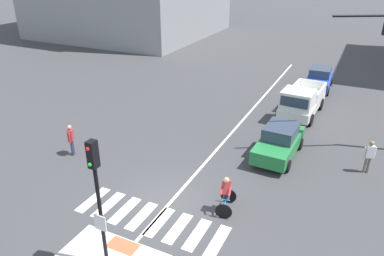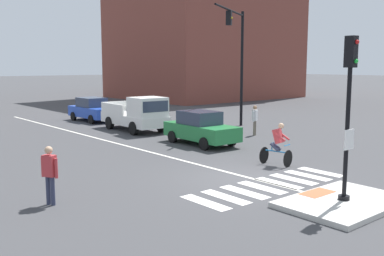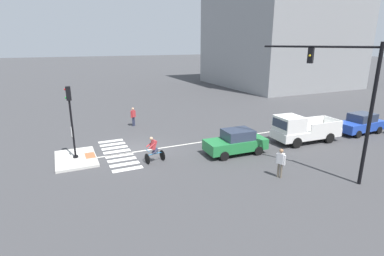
{
  "view_description": "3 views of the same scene",
  "coord_description": "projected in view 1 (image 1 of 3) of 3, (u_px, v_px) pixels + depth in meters",
  "views": [
    {
      "loc": [
        6.35,
        -10.47,
        9.21
      ],
      "look_at": [
        -0.38,
        3.4,
        1.93
      ],
      "focal_mm": 33.73,
      "sensor_mm": 36.0,
      "label": 1
    },
    {
      "loc": [
        -11.01,
        -10.27,
        3.89
      ],
      "look_at": [
        1.49,
        4.62,
        1.13
      ],
      "focal_mm": 41.7,
      "sensor_mm": 36.0,
      "label": 2
    },
    {
      "loc": [
        19.03,
        -4.36,
        7.16
      ],
      "look_at": [
        0.85,
        3.95,
        1.39
      ],
      "focal_mm": 27.84,
      "sensor_mm": 36.0,
      "label": 3
    }
  ],
  "objects": [
    {
      "name": "ground_plane",
      "position": [
        165.0,
        203.0,
        14.96
      ],
      "size": [
        300.0,
        300.0,
        0.0
      ],
      "primitive_type": "plane",
      "color": "#3D3D3F"
    },
    {
      "name": "pedestrian_waiting_far_side",
      "position": [
        369.0,
        154.0,
        16.7
      ],
      "size": [
        0.51,
        0.35,
        1.67
      ],
      "color": "#6B6051",
      "rests_on": "ground"
    },
    {
      "name": "pickup_truck_white_eastbound_far",
      "position": [
        301.0,
        102.0,
        22.76
      ],
      "size": [
        2.28,
        5.2,
        2.08
      ],
      "color": "white",
      "rests_on": "ground"
    },
    {
      "name": "lane_centre_line",
      "position": [
        245.0,
        117.0,
        23.02
      ],
      "size": [
        0.14,
        28.0,
        0.01
      ],
      "primitive_type": "cube",
      "color": "silver",
      "rests_on": "ground"
    },
    {
      "name": "car_green_eastbound_mid",
      "position": [
        279.0,
        141.0,
        18.26
      ],
      "size": [
        1.97,
        4.17,
        1.64
      ],
      "color": "#237A3D",
      "rests_on": "ground"
    },
    {
      "name": "crosswalk_stripe_e",
      "position": [
        159.0,
        222.0,
        13.9
      ],
      "size": [
        0.44,
        1.8,
        0.01
      ],
      "primitive_type": "cube",
      "color": "silver",
      "rests_on": "ground"
    },
    {
      "name": "crosswalk_stripe_d",
      "position": [
        142.0,
        216.0,
        14.22
      ],
      "size": [
        0.44,
        1.8,
        0.01
      ],
      "primitive_type": "cube",
      "color": "silver",
      "rests_on": "ground"
    },
    {
      "name": "pedestrian_at_curb_left",
      "position": [
        71.0,
        138.0,
        18.25
      ],
      "size": [
        0.36,
        0.5,
        1.67
      ],
      "color": "#2D334C",
      "rests_on": "ground"
    },
    {
      "name": "crosswalk_stripe_h",
      "position": [
        218.0,
        241.0,
        12.94
      ],
      "size": [
        0.44,
        1.8,
        0.01
      ],
      "primitive_type": "cube",
      "color": "silver",
      "rests_on": "ground"
    },
    {
      "name": "crosswalk_stripe_f",
      "position": [
        178.0,
        228.0,
        13.58
      ],
      "size": [
        0.44,
        1.8,
        0.01
      ],
      "primitive_type": "cube",
      "color": "silver",
      "rests_on": "ground"
    },
    {
      "name": "crosswalk_stripe_g",
      "position": [
        197.0,
        235.0,
        13.26
      ],
      "size": [
        0.44,
        1.8,
        0.01
      ],
      "primitive_type": "cube",
      "color": "silver",
      "rests_on": "ground"
    },
    {
      "name": "tactile_pad_front",
      "position": [
        123.0,
        246.0,
        12.54
      ],
      "size": [
        1.1,
        0.6,
        0.01
      ],
      "primitive_type": "cube",
      "color": "#DB5B38",
      "rests_on": "traffic_island"
    },
    {
      "name": "crosswalk_stripe_a",
      "position": [
        93.0,
        200.0,
        15.17
      ],
      "size": [
        0.44,
        1.8,
        0.01
      ],
      "primitive_type": "cube",
      "color": "silver",
      "rests_on": "ground"
    },
    {
      "name": "cyclist",
      "position": [
        226.0,
        193.0,
        14.12
      ],
      "size": [
        0.84,
        1.19,
        1.68
      ],
      "color": "black",
      "rests_on": "ground"
    },
    {
      "name": "crosswalk_stripe_b",
      "position": [
        108.0,
        205.0,
        14.85
      ],
      "size": [
        0.44,
        1.8,
        0.01
      ],
      "primitive_type": "cube",
      "color": "silver",
      "rests_on": "ground"
    },
    {
      "name": "signal_pole",
      "position": [
        98.0,
        195.0,
        10.67
      ],
      "size": [
        0.44,
        0.38,
        4.51
      ],
      "color": "black",
      "rests_on": "traffic_island"
    },
    {
      "name": "crosswalk_stripe_c",
      "position": [
        125.0,
        210.0,
        14.53
      ],
      "size": [
        0.44,
        1.8,
        0.01
      ],
      "primitive_type": "cube",
      "color": "silver",
      "rests_on": "ground"
    },
    {
      "name": "car_blue_eastbound_distant",
      "position": [
        319.0,
        79.0,
        27.72
      ],
      "size": [
        1.93,
        4.15,
        1.64
      ],
      "color": "#2347B7",
      "rests_on": "ground"
    }
  ]
}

